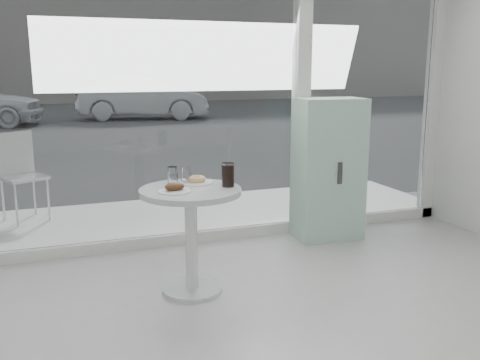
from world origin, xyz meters
name	(u,v)px	position (x,y,z in m)	size (l,w,h in m)	color
storefront	(219,55)	(0.07, 3.00, 1.71)	(5.00, 0.14, 3.00)	silver
main_table	(191,219)	(-0.50, 1.90, 0.55)	(0.72, 0.72, 0.77)	silver
patio_deck	(191,215)	(0.00, 3.80, 0.03)	(5.60, 1.60, 0.05)	white
street	(92,119)	(0.00, 16.00, 0.00)	(40.00, 24.00, 0.00)	#363636
far_building	(70,14)	(0.00, 25.00, 4.00)	(40.00, 2.00, 8.00)	gray
mint_cabinet	(328,169)	(1.06, 2.71, 0.66)	(0.65, 0.46, 1.33)	#9AC5B0
patio_chair	(20,171)	(-1.70, 4.20, 0.56)	(0.52, 0.52, 0.90)	silver
car_silver	(143,98)	(1.54, 15.35, 0.66)	(1.40, 4.02, 1.32)	#999DA0
plate_fritter	(175,188)	(-0.63, 1.83, 0.80)	(0.22, 0.22, 0.07)	white
plate_donut	(196,181)	(-0.41, 2.05, 0.79)	(0.23, 0.23, 0.06)	white
water_tumbler_a	(173,176)	(-0.57, 2.12, 0.82)	(0.08, 0.08, 0.12)	white
water_tumbler_b	(186,176)	(-0.48, 2.08, 0.82)	(0.08, 0.08, 0.12)	white
cola_glass	(228,175)	(-0.23, 1.88, 0.85)	(0.09, 0.09, 0.17)	white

